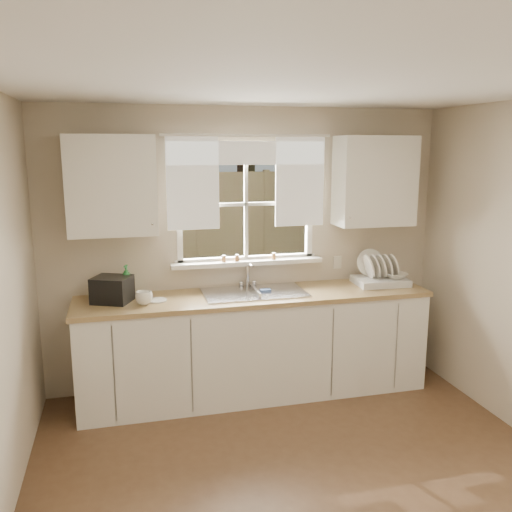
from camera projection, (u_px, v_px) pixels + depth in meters
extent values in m
cube|color=beige|center=(247.00, 320.00, 5.03)|extent=(3.60, 0.02, 1.15)
cube|color=beige|center=(246.00, 127.00, 4.68)|extent=(3.60, 0.02, 0.35)
cube|color=beige|center=(107.00, 208.00, 4.53)|extent=(1.20, 0.02, 1.00)
cube|color=beige|center=(370.00, 201.00, 5.10)|extent=(1.20, 0.02, 1.00)
cube|color=silver|center=(336.00, 77.00, 2.74)|extent=(3.60, 4.00, 0.02)
cube|color=white|center=(246.00, 259.00, 4.93)|extent=(1.30, 0.06, 0.05)
cube|color=white|center=(246.00, 147.00, 4.73)|extent=(1.30, 0.06, 0.05)
cube|color=white|center=(178.00, 206.00, 4.69)|extent=(0.05, 0.06, 1.05)
cube|color=white|center=(309.00, 203.00, 4.98)|extent=(0.05, 0.06, 1.05)
cube|color=white|center=(246.00, 204.00, 4.83)|extent=(0.03, 0.04, 1.00)
cube|color=white|center=(246.00, 204.00, 4.83)|extent=(1.20, 0.04, 0.03)
cube|color=white|center=(248.00, 262.00, 4.88)|extent=(1.38, 0.14, 0.04)
cylinder|color=white|center=(248.00, 135.00, 4.64)|extent=(1.50, 0.02, 0.02)
cube|color=silver|center=(193.00, 183.00, 4.61)|extent=(0.45, 0.02, 0.80)
cube|color=silver|center=(300.00, 181.00, 4.84)|extent=(0.45, 0.02, 0.80)
cube|color=silver|center=(247.00, 153.00, 4.68)|extent=(1.40, 0.02, 0.20)
cube|color=white|center=(255.00, 346.00, 4.75)|extent=(3.00, 0.62, 0.87)
cube|color=#A38351|center=(255.00, 296.00, 4.66)|extent=(3.04, 0.65, 0.04)
cube|color=white|center=(112.00, 185.00, 4.33)|extent=(0.70, 0.33, 0.80)
cube|color=white|center=(375.00, 181.00, 4.88)|extent=(0.70, 0.33, 0.80)
cube|color=beige|center=(337.00, 262.00, 5.12)|extent=(0.08, 0.01, 0.12)
cylinder|color=brown|center=(274.00, 256.00, 4.91)|extent=(0.04, 0.04, 0.06)
cylinder|color=brown|center=(224.00, 259.00, 4.80)|extent=(0.04, 0.04, 0.06)
cylinder|color=brown|center=(237.00, 258.00, 4.83)|extent=(0.04, 0.04, 0.06)
cube|color=#335421|center=(184.00, 268.00, 9.90)|extent=(20.00, 10.00, 0.02)
cube|color=#937751|center=(199.00, 235.00, 7.81)|extent=(8.00, 0.10, 1.80)
cube|color=maroon|center=(114.00, 200.00, 10.81)|extent=(3.00, 3.00, 2.20)
cube|color=black|center=(111.00, 137.00, 10.56)|extent=(3.20, 3.20, 0.30)
cylinder|color=#423021|center=(246.00, 175.00, 10.86)|extent=(0.36, 0.36, 3.20)
sphere|color=#214716|center=(246.00, 49.00, 10.39)|extent=(4.00, 4.00, 4.00)
sphere|color=#214716|center=(179.00, 34.00, 11.45)|extent=(3.20, 3.20, 3.20)
cube|color=#B7B7BC|center=(254.00, 302.00, 4.70)|extent=(0.84, 0.46, 0.18)
cube|color=#B7B7BC|center=(254.00, 293.00, 4.68)|extent=(0.88, 0.50, 0.01)
cube|color=#B7B7BC|center=(254.00, 295.00, 4.69)|extent=(0.02, 0.41, 0.14)
cylinder|color=silver|center=(248.00, 274.00, 4.90)|extent=(0.03, 0.03, 0.22)
cylinder|color=silver|center=(250.00, 264.00, 4.80)|extent=(0.02, 0.18, 0.02)
sphere|color=silver|center=(241.00, 283.00, 4.90)|extent=(0.05, 0.05, 0.05)
sphere|color=silver|center=(254.00, 282.00, 4.93)|extent=(0.05, 0.05, 0.05)
cube|color=silver|center=(380.00, 281.00, 4.98)|extent=(0.48, 0.38, 0.06)
cylinder|color=white|center=(370.00, 263.00, 5.05)|extent=(0.26, 0.09, 0.25)
cylinder|color=white|center=(369.00, 267.00, 4.93)|extent=(0.08, 0.22, 0.22)
cylinder|color=white|center=(375.00, 266.00, 4.94)|extent=(0.08, 0.22, 0.22)
cylinder|color=white|center=(381.00, 266.00, 4.95)|extent=(0.08, 0.22, 0.22)
cylinder|color=white|center=(387.00, 266.00, 4.96)|extent=(0.08, 0.22, 0.22)
cylinder|color=white|center=(393.00, 266.00, 4.97)|extent=(0.08, 0.22, 0.22)
imported|color=white|center=(396.00, 275.00, 4.96)|extent=(0.23, 0.23, 0.05)
imported|color=#2B843A|center=(127.00, 282.00, 4.47)|extent=(0.14, 0.14, 0.29)
imported|color=blue|center=(119.00, 286.00, 4.50)|extent=(0.12, 0.12, 0.21)
imported|color=beige|center=(107.00, 287.00, 4.52)|extent=(0.18, 0.18, 0.19)
cylinder|color=silver|center=(157.00, 300.00, 4.44)|extent=(0.16, 0.16, 0.01)
imported|color=silver|center=(144.00, 298.00, 4.34)|extent=(0.15, 0.15, 0.11)
cube|color=black|center=(112.00, 289.00, 4.40)|extent=(0.37, 0.35, 0.21)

